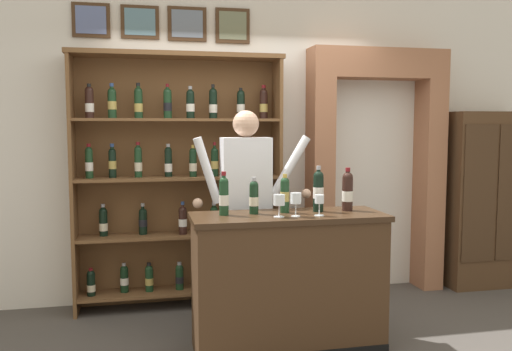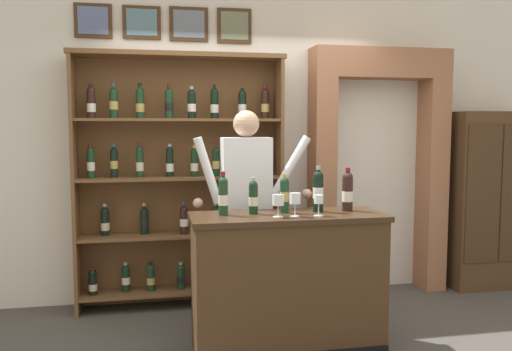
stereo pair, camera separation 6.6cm
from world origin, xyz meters
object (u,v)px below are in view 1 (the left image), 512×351
object	(u,v)px
tasting_bottle_vin_santo	(254,197)
wine_glass_spare	(279,201)
shopkeeper	(246,195)
tasting_bottle_chianti	(318,190)
wine_glass_left	(296,199)
wine_glass_center	(319,201)
tasting_bottle_rosso	(224,195)
tasting_bottle_super_tuscan	(348,191)
tasting_bottle_bianco	(285,194)
tasting_counter	(288,282)
side_cabinet	(484,199)
wine_shelf	(179,174)

from	to	relation	value
tasting_bottle_vin_santo	wine_glass_spare	bearing A→B (deg)	-51.24
shopkeeper	tasting_bottle_chianti	size ratio (longest dim) A/B	5.19
wine_glass_left	wine_glass_center	bearing A→B (deg)	-2.31
tasting_bottle_rosso	tasting_bottle_super_tuscan	bearing A→B (deg)	0.71
tasting_bottle_super_tuscan	wine_glass_center	world-z (taller)	tasting_bottle_super_tuscan
tasting_bottle_bianco	wine_glass_spare	distance (m)	0.21
tasting_counter	tasting_bottle_rosso	size ratio (longest dim) A/B	4.51
tasting_bottle_chianti	wine_glass_center	size ratio (longest dim) A/B	2.26
tasting_bottle_vin_santo	wine_glass_spare	world-z (taller)	tasting_bottle_vin_santo
wine_glass_spare	wine_glass_center	bearing A→B (deg)	-1.81
tasting_counter	side_cabinet	bearing A→B (deg)	25.04
side_cabinet	tasting_counter	size ratio (longest dim) A/B	1.27
tasting_bottle_super_tuscan	side_cabinet	bearing A→B (deg)	28.80
tasting_counter	tasting_bottle_rosso	xyz separation A→B (m)	(-0.46, 0.05, 0.65)
tasting_bottle_vin_santo	wine_glass_left	xyz separation A→B (m)	(0.26, -0.18, -0.00)
tasting_bottle_chianti	wine_glass_spare	size ratio (longest dim) A/B	2.14
tasting_bottle_rosso	wine_glass_center	distance (m)	0.68
tasting_bottle_vin_santo	tasting_bottle_rosso	bearing A→B (deg)	-177.42
tasting_bottle_rosso	tasting_bottle_chianti	xyz separation A→B (m)	(0.71, 0.01, 0.02)
shopkeeper	wine_glass_spare	size ratio (longest dim) A/B	11.09
side_cabinet	tasting_bottle_rosso	world-z (taller)	side_cabinet
wine_shelf	tasting_bottle_chianti	size ratio (longest dim) A/B	6.70
wine_glass_center	shopkeeper	bearing A→B (deg)	123.05
tasting_counter	wine_glass_center	world-z (taller)	wine_glass_center
wine_shelf	wine_glass_spare	bearing A→B (deg)	-64.74
tasting_counter	wine_glass_spare	xyz separation A→B (m)	(-0.10, -0.11, 0.62)
tasting_bottle_super_tuscan	wine_glass_left	distance (m)	0.49
wine_glass_left	tasting_bottle_super_tuscan	bearing A→B (deg)	21.28
wine_glass_left	wine_glass_spare	bearing A→B (deg)	178.88
shopkeeper	tasting_bottle_bianco	bearing A→B (deg)	-64.64
shopkeeper	wine_glass_spare	distance (m)	0.62
tasting_bottle_bianco	wine_glass_center	distance (m)	0.28
tasting_bottle_bianco	wine_glass_spare	size ratio (longest dim) A/B	1.79
shopkeeper	wine_glass_left	distance (m)	0.66
tasting_bottle_vin_santo	tasting_bottle_bianco	world-z (taller)	tasting_bottle_bianco
tasting_bottle_super_tuscan	wine_glass_center	xyz separation A→B (m)	(-0.28, -0.18, -0.04)
tasting_bottle_chianti	tasting_bottle_super_tuscan	xyz separation A→B (m)	(0.23, -0.00, -0.01)
tasting_counter	wine_glass_spare	distance (m)	0.63
wine_shelf	tasting_bottle_chianti	bearing A→B (deg)	-49.10
wine_glass_left	wine_glass_center	world-z (taller)	wine_glass_left
side_cabinet	wine_glass_spare	distance (m)	2.78
wine_glass_left	wine_glass_spare	distance (m)	0.12
shopkeeper	wine_glass_spare	xyz separation A→B (m)	(0.11, -0.61, 0.03)
tasting_bottle_super_tuscan	wine_glass_spare	size ratio (longest dim) A/B	2.03
wine_shelf	tasting_counter	size ratio (longest dim) A/B	1.62
wine_shelf	wine_glass_spare	distance (m)	1.41
shopkeeper	wine_glass_center	bearing A→B (deg)	-56.95
wine_glass_left	wine_glass_center	xyz separation A→B (m)	(0.17, -0.01, -0.01)
tasting_bottle_rosso	side_cabinet	bearing A→B (deg)	20.44
wine_glass_center	tasting_bottle_vin_santo	bearing A→B (deg)	157.16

